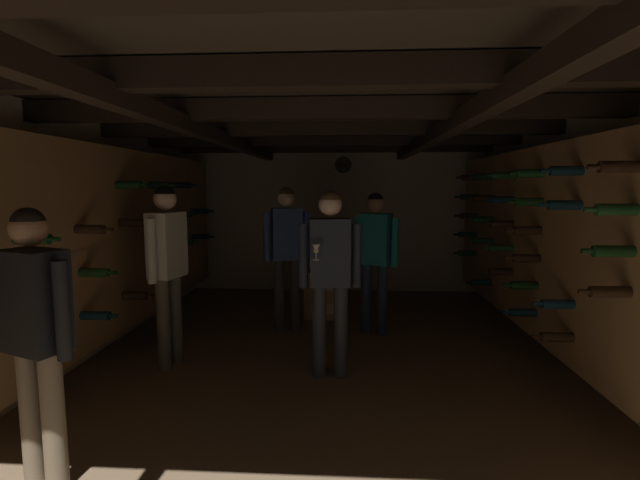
% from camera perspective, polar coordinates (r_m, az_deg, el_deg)
% --- Properties ---
extents(ground_plane, '(8.40, 8.40, 0.00)m').
position_cam_1_polar(ground_plane, '(4.46, 0.38, -15.39)').
color(ground_plane, '#8C7051').
extents(room_shell, '(4.72, 6.52, 2.41)m').
position_cam_1_polar(room_shell, '(4.41, 0.64, 3.44)').
color(room_shell, beige).
rests_on(room_shell, ground_plane).
extents(wine_crate_stack, '(0.52, 0.35, 0.60)m').
position_cam_1_polar(wine_crate_stack, '(5.94, 0.59, -6.72)').
color(wine_crate_stack, '#A37547').
rests_on(wine_crate_stack, ground_plane).
extents(display_bottle, '(0.08, 0.08, 0.35)m').
position_cam_1_polar(display_bottle, '(5.91, 0.32, -2.49)').
color(display_bottle, black).
rests_on(display_bottle, wine_crate_stack).
extents(person_host_center, '(0.54, 0.34, 1.64)m').
position_cam_1_polar(person_host_center, '(3.97, 1.26, -3.29)').
color(person_host_center, '#2D2D33').
rests_on(person_host_center, ground_plane).
extents(person_guest_mid_left, '(0.33, 0.53, 1.68)m').
position_cam_1_polar(person_guest_mid_left, '(4.46, -18.42, -2.11)').
color(person_guest_mid_left, '#4C473D').
rests_on(person_guest_mid_left, ground_plane).
extents(person_guest_far_left, '(0.52, 0.40, 1.67)m').
position_cam_1_polar(person_guest_far_left, '(5.32, -4.13, -0.55)').
color(person_guest_far_left, '#2D2D33').
rests_on(person_guest_far_left, ground_plane).
extents(person_guest_near_left, '(0.51, 0.33, 1.57)m').
position_cam_1_polar(person_guest_near_left, '(2.98, -31.83, -8.74)').
color(person_guest_near_left, brown).
rests_on(person_guest_near_left, ground_plane).
extents(person_guest_far_right, '(0.50, 0.34, 1.61)m').
position_cam_1_polar(person_guest_far_right, '(5.20, 6.83, -1.23)').
color(person_guest_far_right, '#232D4C').
rests_on(person_guest_far_right, ground_plane).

